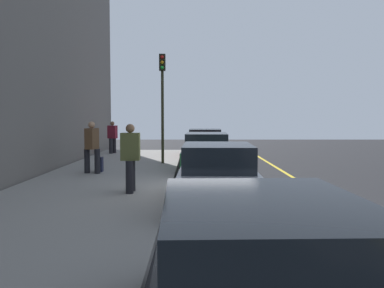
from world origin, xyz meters
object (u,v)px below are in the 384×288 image
Objects in this scene: pedestrian_burgundy_coat at (113,136)px; traffic_light_pole at (162,90)px; parked_car_green at (207,152)px; parked_car_silver at (218,177)px; pedestrian_olive_coat at (130,156)px; rolling_suitcase at (100,164)px; parked_car_red at (205,143)px; pedestrian_brown_coat at (92,146)px.

traffic_light_pole reaches higher than pedestrian_burgundy_coat.
parked_car_silver is at bearing 0.20° from parked_car_green.
rolling_suitcase is (-4.11, -1.74, -0.70)m from pedestrian_olive_coat.
parked_car_red reaches higher than rolling_suitcase.
parked_car_red is at bearing 78.00° from pedestrian_burgundy_coat.
parked_car_silver is at bearing 58.32° from pedestrian_olive_coat.
rolling_suitcase is at bearing 7.24° from pedestrian_burgundy_coat.
pedestrian_brown_coat is at bearing -152.77° from pedestrian_olive_coat.
pedestrian_burgundy_coat is at bearing -142.87° from parked_car_green.
pedestrian_brown_coat is 2.05× the size of rolling_suitcase.
parked_car_red is 4.98m from traffic_light_pole.
pedestrian_brown_coat is (7.00, -4.23, 0.37)m from parked_car_red.
parked_car_green is 6.66m from parked_car_silver.
traffic_light_pole reaches higher than rolling_suitcase.
parked_car_silver is at bearing 12.67° from traffic_light_pole.
pedestrian_burgundy_coat is at bearing -147.79° from traffic_light_pole.
pedestrian_olive_coat is at bearing 12.96° from pedestrian_burgundy_coat.
parked_car_green is 2.69× the size of pedestrian_burgundy_coat.
traffic_light_pole reaches higher than pedestrian_olive_coat.
pedestrian_brown_coat is (1.57, -4.12, 0.37)m from parked_car_green.
parked_car_silver is at bearing 35.87° from rolling_suitcase.
pedestrian_olive_coat is at bearing -121.68° from parked_car_silver.
parked_car_red is 8.19m from pedestrian_brown_coat.
pedestrian_burgundy_coat is (-13.16, -4.94, 0.33)m from parked_car_silver.
pedestrian_olive_coat is (-1.38, -2.23, 0.36)m from parked_car_silver.
pedestrian_burgundy_coat is at bearing -159.41° from parked_car_silver.
pedestrian_olive_coat reaches higher than pedestrian_burgundy_coat.
pedestrian_burgundy_coat is at bearing -102.00° from parked_car_red.
traffic_light_pole is at bearing -26.97° from parked_car_red.
pedestrian_burgundy_coat reaches higher than parked_car_red.
parked_car_silver is (12.09, -0.09, -0.00)m from parked_car_red.
parked_car_silver is 2.36× the size of pedestrian_brown_coat.
pedestrian_burgundy_coat is 7.76m from rolling_suitcase.
pedestrian_brown_coat is at bearing 5.69° from pedestrian_burgundy_coat.
parked_car_silver is 2.65m from pedestrian_olive_coat.
pedestrian_burgundy_coat is (-6.50, -4.92, 0.32)m from parked_car_green.
pedestrian_burgundy_coat is 1.95× the size of rolling_suitcase.
pedestrian_burgundy_coat is 12.09m from pedestrian_olive_coat.
traffic_light_pole is at bearing -167.33° from parked_car_silver.
parked_car_green is at bearing 157.29° from pedestrian_olive_coat.
pedestrian_olive_coat is at bearing -22.71° from parked_car_green.
rolling_suitcase is at bearing -157.10° from pedestrian_olive_coat.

